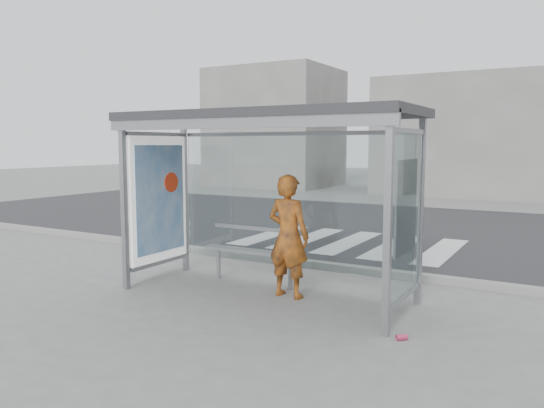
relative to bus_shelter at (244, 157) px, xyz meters
The scene contains 10 objects.
ground 2.02m from the bus_shelter, ahead, with size 80.00×80.00×0.00m, color slate.
road 7.22m from the bus_shelter, 86.94° to the left, with size 30.00×10.00×0.01m, color #28282A.
curb 2.72m from the bus_shelter, 78.88° to the left, with size 30.00×0.18×0.12m, color gray.
crosswalk 4.86m from the bus_shelter, 91.66° to the left, with size 4.55×3.00×0.00m.
bus_shelter is the anchor object (origin of this frame).
building_left 20.38m from the bus_shelter, 118.23° to the left, with size 6.00×5.00×6.00m, color slate.
building_center 17.95m from the bus_shelter, 88.81° to the left, with size 8.00×5.00×5.00m, color slate.
person 1.30m from the bus_shelter, ahead, with size 0.64×0.42×1.75m, color orange.
bench 1.53m from the bus_shelter, 104.80° to the left, with size 1.69×0.31×0.87m.
soda_can 3.32m from the bus_shelter, 17.19° to the right, with size 0.07×0.07×0.12m, color #EB4570.
Camera 1 is at (3.77, -6.36, 2.16)m, focal length 35.00 mm.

